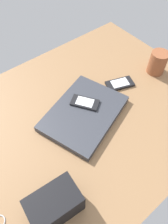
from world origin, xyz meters
TOP-DOWN VIEW (x-y plane):
  - desk_surface at (0.00, 0.00)cm, footprint 120.00×80.00cm
  - laptop_closed at (-7.62, 0.97)cm, footprint 36.63×31.54cm
  - cell_phone_on_laptop at (-10.25, -1.76)cm, footprint 10.29×11.74cm
  - cell_phone_on_desk at (-29.52, -1.96)cm, footprint 12.81×9.33cm
  - desk_organizer at (19.53, 22.10)cm, footprint 14.79×10.12cm
  - pen_cup at (-47.69, 1.93)cm, footprint 7.47×7.47cm

SIDE VIEW (x-z plane):
  - desk_surface at x=0.00cm, z-range 0.00..3.00cm
  - cell_phone_on_desk at x=-29.52cm, z-range 2.97..4.21cm
  - laptop_closed at x=-7.62cm, z-range 3.00..5.57cm
  - cell_phone_on_laptop at x=-10.25cm, z-range 5.53..6.50cm
  - pen_cup at x=-47.69cm, z-range 3.00..13.02cm
  - desk_organizer at x=19.53cm, z-range 3.00..13.02cm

